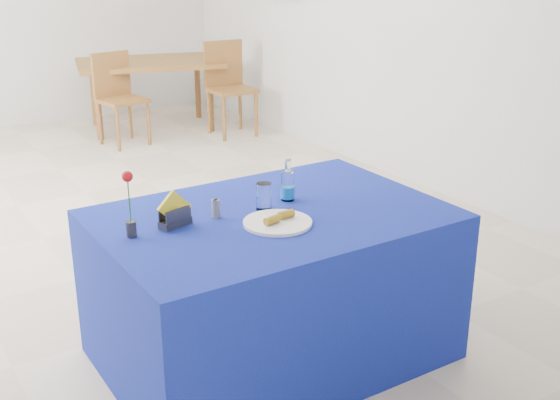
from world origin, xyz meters
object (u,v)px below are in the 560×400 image
object	(u,v)px
plate	(278,223)
chair_bg_right	(228,81)
water_bottle	(288,186)
chair_bg_left	(118,92)
oak_table	(149,68)
blue_table	(272,286)

from	to	relation	value
plate	chair_bg_right	world-z (taller)	chair_bg_right
water_bottle	chair_bg_right	size ratio (longest dim) A/B	0.22
water_bottle	chair_bg_left	size ratio (longest dim) A/B	0.23
plate	oak_table	bearing A→B (deg)	74.13
chair_bg_left	chair_bg_right	xyz separation A→B (m)	(1.15, -0.23, 0.03)
chair_bg_left	plate	bearing A→B (deg)	-111.26
blue_table	chair_bg_left	distance (m)	4.34
oak_table	water_bottle	bearing A→B (deg)	-104.20
chair_bg_left	blue_table	bearing A→B (deg)	-110.91
oak_table	chair_bg_left	distance (m)	0.70
blue_table	water_bottle	world-z (taller)	water_bottle
chair_bg_right	plate	bearing A→B (deg)	-112.94
blue_table	water_bottle	distance (m)	0.49
oak_table	chair_bg_left	world-z (taller)	chair_bg_left
plate	blue_table	distance (m)	0.41
water_bottle	oak_table	distance (m)	4.73
oak_table	chair_bg_right	world-z (taller)	chair_bg_right
plate	blue_table	size ratio (longest dim) A/B	0.19
plate	water_bottle	distance (m)	0.33
blue_table	chair_bg_left	xyz separation A→B (m)	(0.79, 4.26, 0.16)
blue_table	oak_table	size ratio (longest dim) A/B	0.93
plate	blue_table	world-z (taller)	plate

